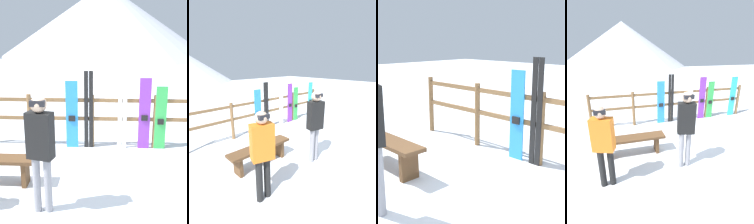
# 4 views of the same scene
# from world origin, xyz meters

# --- Properties ---
(ground_plane) EXTENTS (40.00, 40.00, 0.00)m
(ground_plane) POSITION_xyz_m (0.00, 0.00, 0.00)
(ground_plane) COLOR white
(fence) EXTENTS (5.66, 0.10, 1.19)m
(fence) POSITION_xyz_m (0.00, 2.05, 0.71)
(fence) COLOR brown
(fence) RESTS_ON ground
(bench) EXTENTS (1.60, 0.36, 0.49)m
(bench) POSITION_xyz_m (-1.65, 0.26, 0.37)
(bench) COLOR brown
(bench) RESTS_ON ground
(person_black) EXTENTS (0.41, 0.29, 1.75)m
(person_black) POSITION_xyz_m (-0.58, -0.50, 1.05)
(person_black) COLOR gray
(person_black) RESTS_ON ground
(person_orange) EXTENTS (0.43, 0.32, 1.64)m
(person_orange) POSITION_xyz_m (-2.26, -0.65, 0.96)
(person_orange) COLOR black
(person_orange) RESTS_ON ground
(snowboard_blue) EXTENTS (0.27, 0.06, 1.51)m
(snowboard_blue) POSITION_xyz_m (-0.43, 1.99, 0.75)
(snowboard_blue) COLOR #288CE0
(snowboard_blue) RESTS_ON ground
(ski_pair_black) EXTENTS (0.19, 0.02, 1.73)m
(ski_pair_black) POSITION_xyz_m (-0.07, 2.00, 0.86)
(ski_pair_black) COLOR black
(ski_pair_black) RESTS_ON ground
(ski_pair_white) EXTENTS (0.20, 0.02, 1.59)m
(ski_pair_white) POSITION_xyz_m (0.67, 2.00, 0.80)
(ski_pair_white) COLOR white
(ski_pair_white) RESTS_ON ground
(snowboard_purple) EXTENTS (0.25, 0.05, 1.58)m
(snowboard_purple) POSITION_xyz_m (1.15, 1.99, 0.79)
(snowboard_purple) COLOR purple
(snowboard_purple) RESTS_ON ground
(snowboard_green) EXTENTS (0.24, 0.05, 1.40)m
(snowboard_green) POSITION_xyz_m (1.50, 1.99, 0.70)
(snowboard_green) COLOR green
(snowboard_green) RESTS_ON ground
(snowboard_cyan) EXTENTS (0.25, 0.06, 1.54)m
(snowboard_cyan) POSITION_xyz_m (2.47, 1.99, 0.76)
(snowboard_cyan) COLOR #2DBFCC
(snowboard_cyan) RESTS_ON ground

